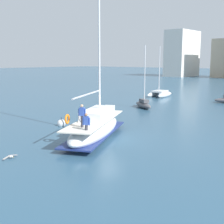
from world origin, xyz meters
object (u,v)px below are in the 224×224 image
moored_sloop_near (143,104)px  mooring_buoy (61,123)px  seagull (10,156)px  main_sailboat (96,126)px  moored_cutter_left (160,93)px

moored_sloop_near → mooring_buoy: moored_sloop_near is taller
moored_sloop_near → seagull: moored_sloop_near is taller
main_sailboat → mooring_buoy: size_ratio=13.85×
moored_sloop_near → mooring_buoy: 13.78m
main_sailboat → moored_cutter_left: (-10.44, 26.54, -0.31)m
seagull → mooring_buoy: mooring_buoy is taller
main_sailboat → seagull: size_ratio=12.35×
mooring_buoy → moored_cutter_left: bearing=101.2°
moored_cutter_left → main_sailboat: bearing=-68.5°
moored_sloop_near → moored_cutter_left: 12.45m
main_sailboat → moored_sloop_near: 16.08m
seagull → mooring_buoy: (-4.91, 8.29, 0.09)m
moored_sloop_near → moored_cutter_left: (-4.65, 11.54, 0.08)m
seagull → mooring_buoy: size_ratio=1.12×
main_sailboat → seagull: bearing=-94.4°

